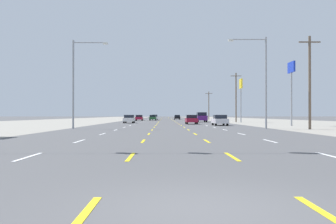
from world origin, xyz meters
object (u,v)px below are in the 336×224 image
object	(u,v)px
suv_far_right_midfar	(201,117)
sedan_far_left_far	(139,118)
pole_sign_right_row_1	(291,77)
sedan_inner_right_distant_a	(177,117)
sedan_inner_right_near	(191,119)
sedan_far_left_mid	(129,119)
sedan_inner_left_farther	(153,118)
streetlight_right_row_0	(262,76)
streetlight_left_row_0	(77,78)
pole_sign_right_row_2	(241,90)
hatchback_inner_left_farthest	(155,117)
sedan_far_right_nearest	(220,120)

from	to	relation	value
suv_far_right_midfar	sedan_far_left_far	size ratio (longest dim) A/B	1.09
pole_sign_right_row_1	sedan_far_left_far	bearing A→B (deg)	117.59
pole_sign_right_row_1	sedan_inner_right_distant_a	bearing A→B (deg)	101.20
sedan_inner_right_near	sedan_far_left_far	distance (m)	36.45
sedan_far_left_mid	sedan_inner_left_farther	distance (m)	31.69
sedan_inner_right_near	streetlight_right_row_0	world-z (taller)	streetlight_right_row_0
sedan_far_left_far	streetlight_left_row_0	distance (m)	54.39
sedan_inner_right_distant_a	pole_sign_right_row_2	size ratio (longest dim) A/B	0.53
sedan_far_left_far	sedan_inner_left_farther	xyz separation A→B (m)	(3.32, 4.16, 0.00)
sedan_inner_right_near	sedan_far_left_mid	distance (m)	12.94
hatchback_inner_left_farthest	streetlight_left_row_0	size ratio (longest dim) A/B	0.42
sedan_far_right_nearest	sedan_far_left_far	bearing A→B (deg)	108.27
sedan_far_right_nearest	sedan_far_left_far	size ratio (longest dim) A/B	1.00
suv_far_right_midfar	sedan_far_right_nearest	bearing A→B (deg)	-89.78
pole_sign_right_row_2	sedan_far_left_far	bearing A→B (deg)	134.17
suv_far_right_midfar	sedan_far_left_far	world-z (taller)	suv_far_right_midfar
sedan_far_left_far	streetlight_right_row_0	bearing A→B (deg)	-72.88
sedan_inner_right_near	sedan_inner_left_farther	world-z (taller)	same
pole_sign_right_row_1	pole_sign_right_row_2	world-z (taller)	pole_sign_right_row_1
hatchback_inner_left_farthest	streetlight_left_row_0	xyz separation A→B (m)	(-6.31, -73.46, 4.59)
suv_far_right_midfar	streetlight_left_row_0	size ratio (longest dim) A/B	0.53
suv_far_right_midfar	pole_sign_right_row_1	distance (m)	28.06
suv_far_right_midfar	pole_sign_right_row_1	size ratio (longest dim) A/B	0.58
sedan_inner_right_distant_a	streetlight_left_row_0	distance (m)	75.88
streetlight_left_row_0	streetlight_right_row_0	distance (m)	19.52
sedan_inner_right_distant_a	streetlight_right_row_0	bearing A→B (deg)	-85.16
streetlight_right_row_0	streetlight_left_row_0	bearing A→B (deg)	180.00
streetlight_left_row_0	pole_sign_right_row_1	bearing A→B (deg)	20.54
sedan_far_left_far	pole_sign_right_row_1	bearing A→B (deg)	-62.41
suv_far_right_midfar	pole_sign_right_row_2	distance (m)	9.68
sedan_far_left_mid	pole_sign_right_row_2	world-z (taller)	pole_sign_right_row_2
sedan_inner_right_distant_a	pole_sign_right_row_1	world-z (taller)	pole_sign_right_row_1
streetlight_left_row_0	sedan_inner_left_farther	bearing A→B (deg)	83.95
sedan_inner_right_near	streetlight_left_row_0	xyz separation A→B (m)	(-13.48, -19.25, 4.62)
pole_sign_right_row_2	sedan_far_right_nearest	bearing A→B (deg)	-109.40
suv_far_right_midfar	sedan_inner_right_distant_a	size ratio (longest dim) A/B	1.09
sedan_inner_left_farther	pole_sign_right_row_1	xyz separation A→B (m)	(19.86, -48.53, 5.76)
hatchback_inner_left_farthest	sedan_inner_left_farther	bearing A→B (deg)	-90.48
suv_far_right_midfar	sedan_inner_right_distant_a	bearing A→B (deg)	95.22
pole_sign_right_row_2	streetlight_right_row_0	world-z (taller)	streetlight_right_row_0
sedan_far_left_mid	suv_far_right_midfar	world-z (taller)	suv_far_right_midfar
streetlight_right_row_0	sedan_far_left_far	bearing A→B (deg)	107.12
sedan_inner_right_near	suv_far_right_midfar	bearing A→B (deg)	78.72
sedan_inner_left_farther	sedan_inner_right_distant_a	distance (m)	17.74
sedan_far_left_mid	pole_sign_right_row_1	size ratio (longest dim) A/B	0.53
sedan_inner_left_farther	pole_sign_right_row_2	size ratio (longest dim) A/B	0.53
sedan_far_right_nearest	sedan_inner_left_farther	bearing A→B (deg)	102.90
pole_sign_right_row_2	streetlight_right_row_0	size ratio (longest dim) A/B	0.87
sedan_far_right_nearest	sedan_inner_right_distant_a	world-z (taller)	same
sedan_far_left_far	sedan_inner_right_distant_a	bearing A→B (deg)	63.18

